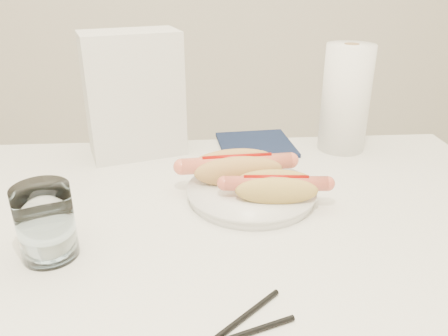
{
  "coord_description": "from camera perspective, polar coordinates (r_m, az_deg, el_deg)",
  "views": [
    {
      "loc": [
        0.02,
        -0.59,
        1.13
      ],
      "look_at": [
        0.06,
        0.08,
        0.82
      ],
      "focal_mm": 35.9,
      "sensor_mm": 36.0,
      "label": 1
    }
  ],
  "objects": [
    {
      "name": "table",
      "position": [
        0.74,
        -4.6,
        -12.04
      ],
      "size": [
        1.2,
        0.8,
        0.75
      ],
      "color": "white",
      "rests_on": "ground"
    },
    {
      "name": "plate",
      "position": [
        0.8,
        3.5,
        -3.29
      ],
      "size": [
        0.27,
        0.27,
        0.02
      ],
      "primitive_type": "cylinder",
      "rotation": [
        0.0,
        0.0,
        0.25
      ],
      "color": "white",
      "rests_on": "table"
    },
    {
      "name": "hotdog_left",
      "position": [
        0.81,
        1.65,
        0.03
      ],
      "size": [
        0.2,
        0.09,
        0.05
      ],
      "rotation": [
        0.0,
        0.0,
        0.07
      ],
      "color": "tan",
      "rests_on": "plate"
    },
    {
      "name": "hotdog_right",
      "position": [
        0.75,
        6.6,
        -2.45
      ],
      "size": [
        0.17,
        0.08,
        0.05
      ],
      "rotation": [
        0.0,
        0.0,
        -0.08
      ],
      "color": "tan",
      "rests_on": "plate"
    },
    {
      "name": "water_glass",
      "position": [
        0.67,
        -21.76,
        -6.46
      ],
      "size": [
        0.08,
        0.08,
        0.11
      ],
      "primitive_type": "cylinder",
      "color": "white",
      "rests_on": "table"
    },
    {
      "name": "napkin_box",
      "position": [
        0.97,
        -11.41,
        9.11
      ],
      "size": [
        0.22,
        0.16,
        0.26
      ],
      "primitive_type": "cube",
      "rotation": [
        0.0,
        0.0,
        0.31
      ],
      "color": "silver",
      "rests_on": "table"
    },
    {
      "name": "navy_napkin",
      "position": [
        1.03,
        4.06,
        3.0
      ],
      "size": [
        0.18,
        0.18,
        0.01
      ],
      "primitive_type": "cube",
      "rotation": [
        0.0,
        0.0,
        0.08
      ],
      "color": "#121D3A",
      "rests_on": "table"
    },
    {
      "name": "paper_towel_roll",
      "position": [
        1.01,
        15.22,
        8.52
      ],
      "size": [
        0.13,
        0.13,
        0.23
      ],
      "primitive_type": "cylinder",
      "rotation": [
        0.0,
        0.0,
        0.39
      ],
      "color": "white",
      "rests_on": "table"
    }
  ]
}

